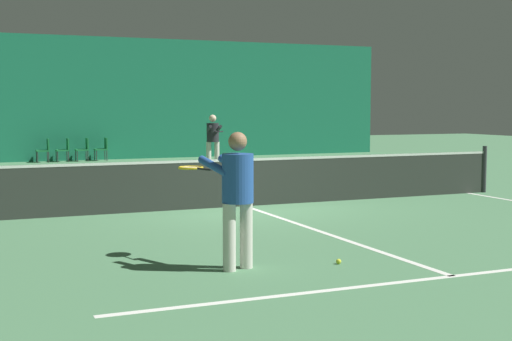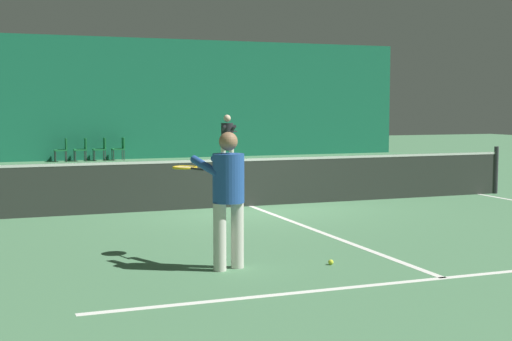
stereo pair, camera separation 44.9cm
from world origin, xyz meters
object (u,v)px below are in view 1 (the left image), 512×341
(player_near, at_px, (236,190))
(courtside_chair_1, at_px, (64,148))
(courtside_chair_0, at_px, (45,149))
(tennis_ball, at_px, (339,261))
(tennis_net, at_px, (245,181))
(courtside_chair_2, at_px, (84,148))
(player_far, at_px, (213,137))
(courtside_chair_3, at_px, (103,147))

(player_near, height_order, courtside_chair_1, player_near)
(player_near, distance_m, courtside_chair_0, 18.33)
(tennis_ball, bearing_deg, player_near, 168.44)
(player_near, xyz_separation_m, tennis_ball, (1.28, -0.26, -0.94))
(tennis_net, distance_m, courtside_chair_1, 13.37)
(tennis_ball, bearing_deg, courtside_chair_0, 94.40)
(courtside_chair_2, bearing_deg, player_far, 36.17)
(player_near, relative_size, player_far, 0.97)
(courtside_chair_1, xyz_separation_m, tennis_ball, (0.74, -18.58, -0.45))
(player_far, xyz_separation_m, courtside_chair_0, (-4.73, 4.59, -0.52))
(courtside_chair_0, height_order, courtside_chair_2, same)
(courtside_chair_0, bearing_deg, tennis_net, 9.94)
(courtside_chair_2, height_order, courtside_chair_3, same)
(player_near, bearing_deg, player_far, -35.05)
(tennis_net, distance_m, player_far, 9.02)
(tennis_net, xyz_separation_m, courtside_chair_2, (-0.95, 13.27, -0.03))
(courtside_chair_2, height_order, tennis_ball, courtside_chair_2)
(courtside_chair_3, distance_m, tennis_ball, 18.60)
(courtside_chair_0, relative_size, courtside_chair_2, 1.00)
(courtside_chair_1, bearing_deg, courtside_chair_0, -90.00)
(courtside_chair_1, relative_size, courtside_chair_3, 1.00)
(player_near, bearing_deg, tennis_ball, -118.16)
(tennis_net, distance_m, courtside_chair_0, 13.47)
(player_far, bearing_deg, courtside_chair_1, -128.73)
(tennis_net, height_order, courtside_chair_3, tennis_net)
(tennis_net, height_order, player_near, player_near)
(player_near, bearing_deg, courtside_chair_1, -18.28)
(tennis_ball, bearing_deg, player_far, 76.72)
(player_near, relative_size, courtside_chair_2, 1.98)
(courtside_chair_1, bearing_deg, courtside_chair_3, 90.00)
(player_near, distance_m, player_far, 14.47)
(courtside_chair_3, relative_size, tennis_ball, 12.73)
(courtside_chair_3, bearing_deg, courtside_chair_0, -90.00)
(courtside_chair_3, bearing_deg, player_far, 30.17)
(tennis_net, height_order, courtside_chair_1, tennis_net)
(player_near, relative_size, tennis_ball, 25.20)
(courtside_chair_0, distance_m, tennis_ball, 18.64)
(tennis_net, distance_m, player_near, 5.52)
(player_near, xyz_separation_m, courtside_chair_2, (1.22, 18.32, -0.48))
(player_far, xyz_separation_m, courtside_chair_1, (-4.04, 4.59, -0.52))
(player_far, relative_size, courtside_chair_2, 2.05)
(tennis_net, bearing_deg, courtside_chair_2, 94.10)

